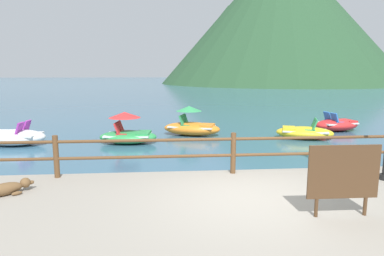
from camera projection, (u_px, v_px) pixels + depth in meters
ground_plane at (175, 92)px, 45.89m from camera, size 200.00×200.00×0.00m
dock_railing at (233, 149)px, 7.94m from camera, size 23.92×0.12×0.95m
sign_board at (343, 173)px, 5.54m from camera, size 1.18×0.07×1.19m
dog_resting at (9, 188)px, 6.63m from camera, size 0.89×0.71×0.26m
pedal_boat_0 at (128, 133)px, 13.21m from camera, size 2.31×1.49×1.20m
pedal_boat_1 at (304, 132)px, 14.10m from camera, size 2.53×1.85×0.84m
pedal_boat_2 at (337, 124)px, 15.98m from camera, size 2.32×1.64×0.88m
pedal_boat_3 at (14, 137)px, 12.91m from camera, size 2.42×1.58×0.90m
pedal_boat_5 at (192, 126)px, 14.85m from camera, size 2.71×1.92×1.26m
cliff_headland at (272, 20)px, 75.02m from camera, size 51.12×51.12×29.12m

